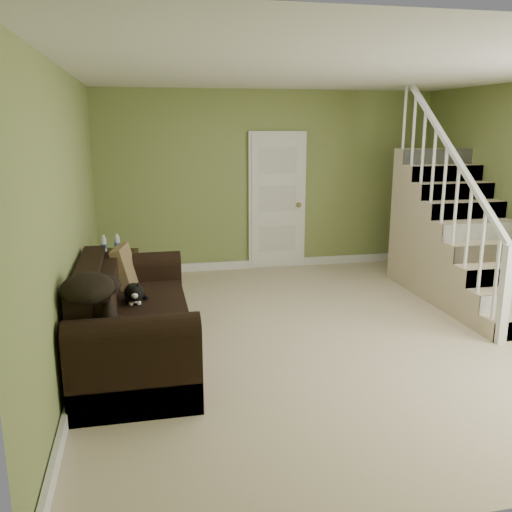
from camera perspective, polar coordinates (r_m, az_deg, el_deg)
name	(u,v)px	position (r m, az deg, el deg)	size (l,w,h in m)	color
floor	(330,332)	(5.77, 7.80, -7.96)	(5.00, 5.50, 0.01)	#C1A98B
ceiling	(339,71)	(5.39, 8.74, 18.70)	(5.00, 5.50, 0.01)	white
wall_back	(270,181)	(8.04, 1.48, 7.88)	(5.00, 0.04, 2.60)	olive
wall_left	(70,218)	(5.14, -19.02, 3.81)	(0.04, 5.50, 2.60)	olive
baseboard_back	(270,263)	(8.23, 1.48, -0.76)	(5.00, 0.04, 0.12)	white
baseboard_left	(84,346)	(5.47, -17.69, -9.06)	(0.04, 5.50, 0.12)	white
door	(277,201)	(8.06, 2.24, 5.78)	(0.86, 0.12, 2.02)	white
staircase	(456,244)	(7.28, 20.31, 1.15)	(1.00, 2.51, 2.82)	#C1A98B
sofa	(130,324)	(5.11, -13.11, -6.98)	(0.98, 2.27, 0.90)	black
side_table	(113,277)	(6.81, -14.79, -2.11)	(0.63, 0.63, 0.84)	black
cat	(134,293)	(5.20, -12.71, -3.85)	(0.24, 0.49, 0.24)	black
banana	(161,326)	(4.54, -9.93, -7.23)	(0.05, 0.17, 0.05)	yellow
throw_pillow	(125,267)	(5.75, -13.63, -1.15)	(0.11, 0.44, 0.44)	#432E1B
throw_blanket	(87,288)	(4.24, -17.32, -3.22)	(0.39, 0.51, 0.21)	black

